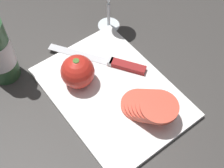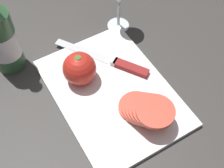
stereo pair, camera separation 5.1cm
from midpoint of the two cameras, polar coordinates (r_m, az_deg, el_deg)
ground_plane at (r=0.81m, az=-3.15°, el=-1.56°), size 3.00×3.00×0.00m
cutting_board at (r=0.80m, az=-1.83°, el=-1.57°), size 0.38×0.28×0.01m
whole_tomato at (r=0.78m, az=-8.17°, el=2.17°), size 0.09×0.09×0.09m
knife at (r=0.84m, az=-0.80°, el=3.67°), size 0.25×0.17×0.01m
tomato_slice_stack_near at (r=0.74m, az=4.77°, el=-4.08°), size 0.14×0.10×0.06m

